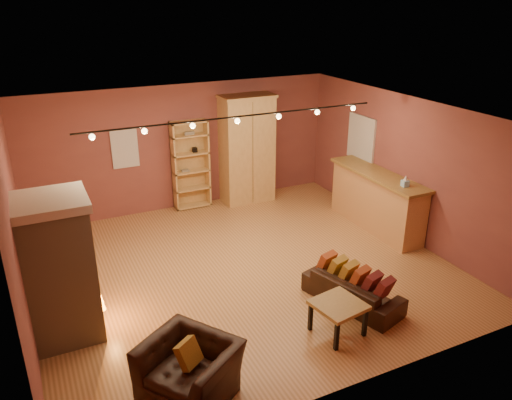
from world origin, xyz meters
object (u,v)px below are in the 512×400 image
armoire (247,149)px  fireplace (60,269)px  bar_counter (376,200)px  bookcase (190,164)px  coffee_table (338,308)px  armchair (189,361)px  loveseat (353,285)px

armoire → fireplace: bearing=-141.6°
fireplace → bar_counter: (6.24, 0.98, -0.45)m
bookcase → coffee_table: bearing=-86.2°
fireplace → coffee_table: fireplace is taller
armchair → bar_counter: bearing=85.3°
armchair → coffee_table: (2.30, 0.21, -0.05)m
coffee_table → armoire: bearing=79.6°
fireplace → armoire: armoire is taller
fireplace → armoire: size_ratio=0.84×
fireplace → bar_counter: size_ratio=0.84×
bookcase → armoire: 1.36m
armoire → armchair: 6.37m
bookcase → bar_counter: bearing=-41.6°
fireplace → loveseat: fireplace is taller
bookcase → bar_counter: size_ratio=0.80×
armoire → armchair: (-3.26, -5.41, -0.78)m
fireplace → bar_counter: 6.33m
bar_counter → armchair: (-5.04, -2.86, -0.14)m
bar_counter → coffee_table: 3.82m
loveseat → coffee_table: loveseat is taller
bookcase → armoire: size_ratio=0.80×
loveseat → armchair: armchair is taller
bookcase → armchair: size_ratio=1.56×
coffee_table → armchair: bearing=-174.8°
armoire → loveseat: size_ratio=1.49×
fireplace → bar_counter: fireplace is taller
loveseat → armchair: (-2.94, -0.73, 0.13)m
bookcase → armchair: bookcase is taller
bookcase → coffee_table: (0.36, -5.42, -0.60)m
armoire → coffee_table: size_ratio=3.32×
armoire → bookcase: bearing=170.9°
bar_counter → loveseat: 3.01m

